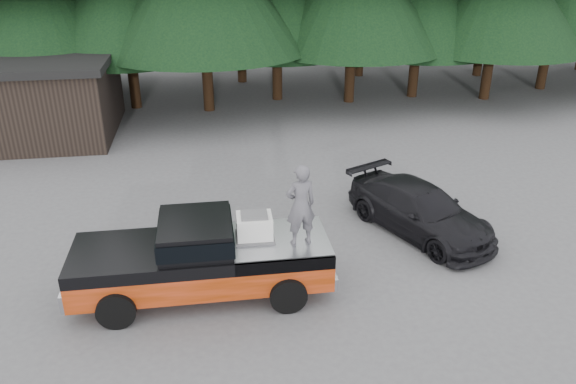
{
  "coord_description": "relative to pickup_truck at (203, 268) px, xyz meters",
  "views": [
    {
      "loc": [
        -1.14,
        -11.9,
        7.69
      ],
      "look_at": [
        0.65,
        0.0,
        2.15
      ],
      "focal_mm": 35.0,
      "sensor_mm": 36.0,
      "label": 1
    }
  ],
  "objects": [
    {
      "name": "utility_building",
      "position": [
        -7.55,
        12.7,
        1.0
      ],
      "size": [
        8.4,
        6.4,
        3.3
      ],
      "color": "black",
      "rests_on": "ground"
    },
    {
      "name": "ground",
      "position": [
        1.45,
        0.7,
        -0.67
      ],
      "size": [
        120.0,
        120.0,
        0.0
      ],
      "primitive_type": "plane",
      "color": "#515153",
      "rests_on": "ground"
    },
    {
      "name": "man_on_bed",
      "position": [
        2.23,
        -0.31,
        1.62
      ],
      "size": [
        0.77,
        0.58,
        1.9
      ],
      "primitive_type": "imported",
      "rotation": [
        0.0,
        0.0,
        3.34
      ],
      "color": "#56555C",
      "rests_on": "pickup_truck"
    },
    {
      "name": "parked_car",
      "position": [
        6.04,
        2.13,
        0.01
      ],
      "size": [
        3.73,
        5.03,
        1.36
      ],
      "primitive_type": "imported",
      "rotation": [
        0.0,
        0.0,
        0.45
      ],
      "color": "black",
      "rests_on": "ground"
    },
    {
      "name": "air_compressor",
      "position": [
        1.23,
        0.06,
        0.94
      ],
      "size": [
        0.82,
        0.68,
        0.55
      ],
      "primitive_type": "cube",
      "rotation": [
        0.0,
        0.0,
        -0.02
      ],
      "color": "white",
      "rests_on": "pickup_truck"
    },
    {
      "name": "truck_cab",
      "position": [
        -0.1,
        0.0,
        0.96
      ],
      "size": [
        1.66,
        1.9,
        0.59
      ],
      "primitive_type": "cube",
      "color": "black",
      "rests_on": "pickup_truck"
    },
    {
      "name": "pickup_truck",
      "position": [
        0.0,
        0.0,
        0.0
      ],
      "size": [
        6.0,
        2.04,
        1.33
      ],
      "primitive_type": null,
      "color": "#C53E1E",
      "rests_on": "ground"
    }
  ]
}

